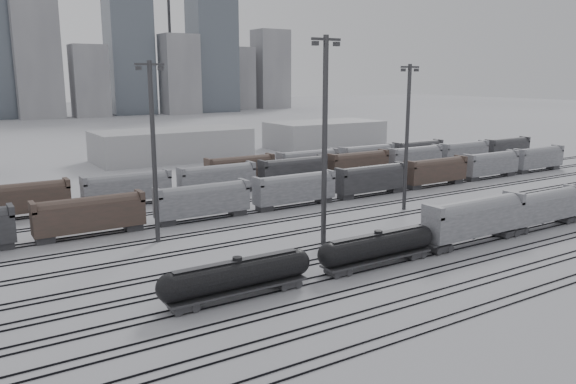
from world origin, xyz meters
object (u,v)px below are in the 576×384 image
tank_car_a (238,276)px  hopper_car_a (475,217)px  light_mast_c (325,137)px  tank_car_b (378,246)px  hopper_car_b (544,206)px

tank_car_a → hopper_car_a: bearing=0.0°
light_mast_c → hopper_car_a: bearing=-31.2°
tank_car_b → tank_car_a: bearing=180.0°
hopper_car_a → tank_car_a: bearing=180.0°
hopper_car_b → light_mast_c: size_ratio=0.56×
tank_car_b → light_mast_c: bearing=91.9°
tank_car_a → tank_car_b: 18.44m
tank_car_a → hopper_car_b: (50.38, 0.00, 0.91)m
hopper_car_a → hopper_car_b: size_ratio=1.11×
light_mast_c → hopper_car_b: bearing=-17.9°
tank_car_a → light_mast_c: 24.03m
hopper_car_b → light_mast_c: 35.66m
hopper_car_b → light_mast_c: light_mast_c is taller
tank_car_b → hopper_car_a: size_ratio=1.01×
tank_car_a → hopper_car_a: size_ratio=1.02×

